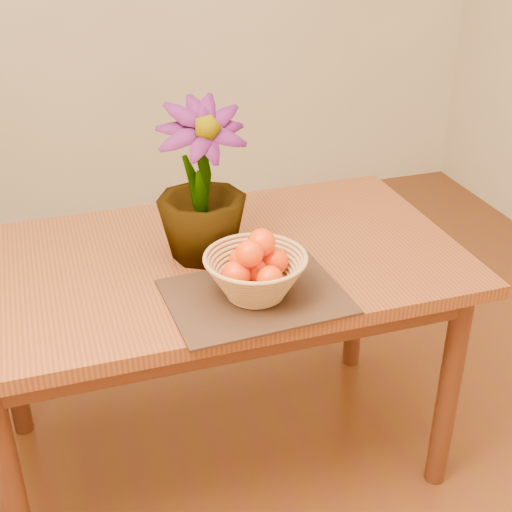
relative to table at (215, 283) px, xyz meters
name	(u,v)px	position (x,y,z in m)	size (l,w,h in m)	color
table	(215,283)	(0.00, 0.00, 0.00)	(1.40, 0.80, 0.75)	brown
placemat	(256,296)	(0.04, -0.24, 0.09)	(0.45, 0.34, 0.01)	#372114
wicker_basket	(256,277)	(0.04, -0.24, 0.15)	(0.26, 0.26, 0.11)	tan
orange_pile	(256,262)	(0.04, -0.24, 0.19)	(0.18, 0.18, 0.13)	#FB4204
potted_plant	(201,183)	(-0.03, 0.02, 0.31)	(0.25, 0.25, 0.44)	#1B4513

